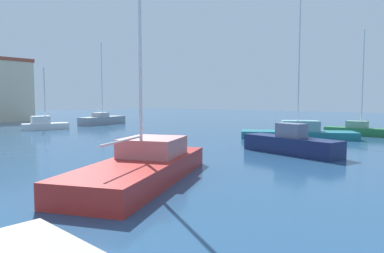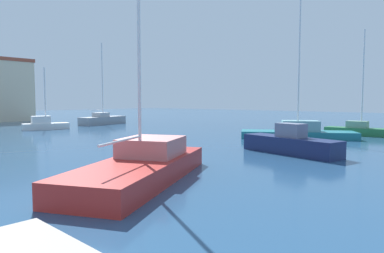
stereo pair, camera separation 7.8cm
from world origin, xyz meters
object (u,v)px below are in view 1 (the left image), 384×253
Objects in this scene: motorboat_navy_inner_mooring at (290,144)px; sailboat_white_outer_mooring at (44,124)px; sailboat_green_mid_harbor at (360,130)px; sailboat_red_far_left at (144,165)px; sailboat_teal_far_right at (298,132)px; sailboat_grey_behind_lamppost at (102,120)px.

motorboat_navy_inner_mooring is 26.90m from sailboat_white_outer_mooring.
sailboat_green_mid_harbor is 0.73× the size of sailboat_red_far_left.
sailboat_white_outer_mooring is 26.89m from sailboat_red_far_left.
sailboat_teal_far_right is at bearing 153.26° from sailboat_green_mid_harbor.
sailboat_grey_behind_lamppost is (-7.17, 28.88, 0.10)m from sailboat_green_mid_harbor.
sailboat_green_mid_harbor reaches higher than sailboat_white_outer_mooring.
sailboat_green_mid_harbor is 0.76× the size of sailboat_teal_far_right.
sailboat_red_far_left is at bearing -120.32° from sailboat_grey_behind_lamppost.
sailboat_grey_behind_lamppost is at bearing 15.73° from sailboat_white_outer_mooring.
sailboat_grey_behind_lamppost reaches higher than sailboat_green_mid_harbor.
sailboat_red_far_left is at bearing -172.86° from sailboat_teal_far_right.
sailboat_grey_behind_lamppost is (6.62, 29.25, 0.02)m from motorboat_navy_inner_mooring.
sailboat_red_far_left is at bearing 173.67° from motorboat_navy_inner_mooring.
sailboat_red_far_left is (-9.85, 1.09, 0.00)m from motorboat_navy_inner_mooring.
sailboat_green_mid_harbor is at bearing 1.57° from motorboat_navy_inner_mooring.
sailboat_red_far_left reaches higher than sailboat_green_mid_harbor.
sailboat_red_far_left reaches higher than sailboat_grey_behind_lamppost.
sailboat_red_far_left is at bearing -106.93° from sailboat_white_outer_mooring.
sailboat_white_outer_mooring is at bearing 73.07° from sailboat_red_far_left.
motorboat_navy_inner_mooring is 0.59× the size of sailboat_grey_behind_lamppost.
sailboat_teal_far_right is (-5.85, 2.95, 0.02)m from sailboat_green_mid_harbor.
motorboat_navy_inner_mooring is at bearing -178.43° from sailboat_green_mid_harbor.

